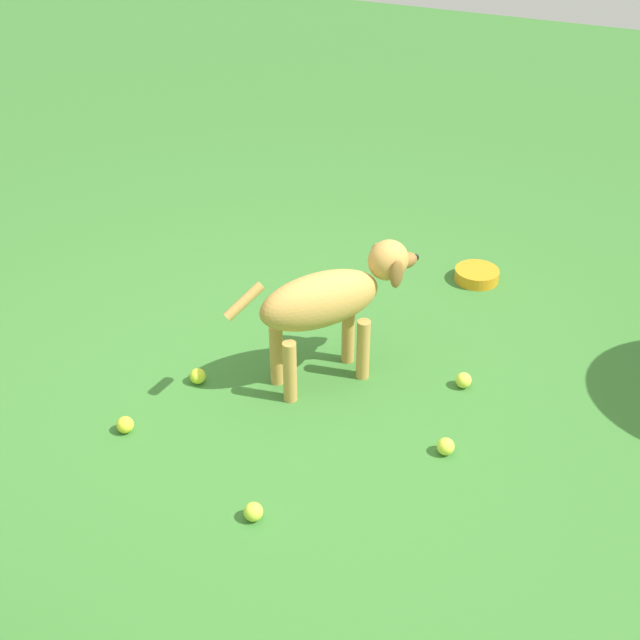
% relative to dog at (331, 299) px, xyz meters
% --- Properties ---
extents(ground, '(14.00, 14.00, 0.00)m').
position_rel_dog_xyz_m(ground, '(0.29, -0.05, -0.38)').
color(ground, '#38722D').
extents(dog, '(0.71, 0.55, 0.57)m').
position_rel_dog_xyz_m(dog, '(0.00, 0.00, 0.00)').
color(dog, '#C69347').
rests_on(dog, ground).
extents(tennis_ball_0, '(0.07, 0.07, 0.07)m').
position_rel_dog_xyz_m(tennis_ball_0, '(0.29, -0.47, -0.35)').
color(tennis_ball_0, '#C4DF30').
rests_on(tennis_ball_0, ground).
extents(tennis_ball_1, '(0.07, 0.07, 0.07)m').
position_rel_dog_xyz_m(tennis_ball_1, '(0.83, 0.11, -0.35)').
color(tennis_ball_1, '#BFD83B').
rests_on(tennis_ball_1, ground).
extents(tennis_ball_2, '(0.07, 0.07, 0.07)m').
position_rel_dog_xyz_m(tennis_ball_2, '(-0.17, 0.52, -0.35)').
color(tennis_ball_2, '#CAD940').
rests_on(tennis_ball_2, ground).
extents(tennis_ball_3, '(0.07, 0.07, 0.07)m').
position_rel_dog_xyz_m(tennis_ball_3, '(0.67, -0.55, -0.35)').
color(tennis_ball_3, '#CCD12F').
rests_on(tennis_ball_3, ground).
extents(tennis_ball_4, '(0.07, 0.07, 0.07)m').
position_rel_dog_xyz_m(tennis_ball_4, '(0.24, 0.59, -0.35)').
color(tennis_ball_4, '#CADD3E').
rests_on(tennis_ball_4, ground).
extents(water_bowl, '(0.22, 0.22, 0.06)m').
position_rel_dog_xyz_m(water_bowl, '(-1.04, 0.31, -0.35)').
color(water_bowl, orange).
rests_on(water_bowl, ground).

